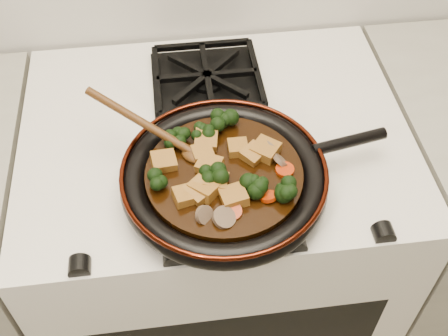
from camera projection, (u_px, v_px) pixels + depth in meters
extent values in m
cube|color=white|center=(217.00, 254.00, 1.44)|extent=(0.76, 0.60, 0.90)
cylinder|color=black|center=(224.00, 182.00, 0.97)|extent=(0.33, 0.33, 0.01)
torus|color=black|center=(224.00, 179.00, 0.96)|extent=(0.36, 0.36, 0.04)
torus|color=#401309|center=(224.00, 171.00, 0.95)|extent=(0.35, 0.35, 0.01)
cylinder|color=black|center=(349.00, 142.00, 1.00)|extent=(0.14, 0.05, 0.02)
cylinder|color=black|center=(224.00, 176.00, 0.96)|extent=(0.27, 0.27, 0.02)
cube|color=#936122|center=(164.00, 162.00, 0.95)|extent=(0.05, 0.04, 0.03)
cube|color=#936122|center=(238.00, 148.00, 0.98)|extent=(0.03, 0.04, 0.02)
cube|color=#936122|center=(202.00, 153.00, 0.97)|extent=(0.04, 0.04, 0.02)
cube|color=#936122|center=(210.00, 166.00, 0.95)|extent=(0.05, 0.05, 0.03)
cube|color=#936122|center=(199.00, 192.00, 0.91)|extent=(0.05, 0.06, 0.03)
cube|color=#936122|center=(205.00, 188.00, 0.92)|extent=(0.06, 0.06, 0.03)
cube|color=#936122|center=(265.00, 150.00, 0.97)|extent=(0.06, 0.06, 0.02)
cube|color=#936122|center=(206.00, 140.00, 0.99)|extent=(0.05, 0.05, 0.03)
cube|color=#936122|center=(216.00, 182.00, 0.93)|extent=(0.05, 0.05, 0.03)
cube|color=#936122|center=(234.00, 197.00, 0.91)|extent=(0.05, 0.05, 0.03)
cube|color=#936122|center=(253.00, 154.00, 0.97)|extent=(0.05, 0.05, 0.03)
cube|color=#936122|center=(185.00, 196.00, 0.91)|extent=(0.05, 0.04, 0.02)
cylinder|color=#AC2804|center=(208.00, 144.00, 0.99)|extent=(0.03, 0.03, 0.01)
cylinder|color=#AC2804|center=(269.00, 197.00, 0.91)|extent=(0.03, 0.03, 0.02)
cylinder|color=#AC2804|center=(285.00, 170.00, 0.95)|extent=(0.03, 0.03, 0.01)
cylinder|color=#AC2804|center=(232.00, 211.00, 0.89)|extent=(0.03, 0.03, 0.02)
cylinder|color=brown|center=(205.00, 215.00, 0.88)|extent=(0.04, 0.04, 0.03)
cylinder|color=brown|center=(224.00, 217.00, 0.88)|extent=(0.05, 0.05, 0.02)
cylinder|color=brown|center=(272.00, 147.00, 0.98)|extent=(0.04, 0.04, 0.03)
cylinder|color=brown|center=(281.00, 161.00, 0.96)|extent=(0.04, 0.04, 0.03)
ellipsoid|color=#4C2B10|center=(197.00, 155.00, 0.97)|extent=(0.07, 0.06, 0.02)
cylinder|color=#4C2B10|center=(142.00, 122.00, 0.97)|extent=(0.02, 0.02, 0.22)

